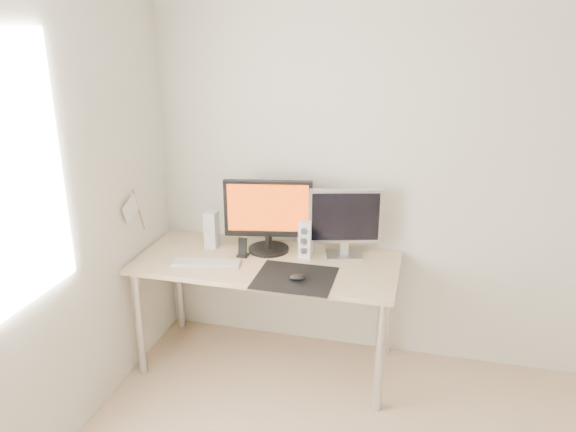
{
  "coord_description": "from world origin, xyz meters",
  "views": [
    {
      "loc": [
        -0.03,
        -1.64,
        2.13
      ],
      "look_at": [
        -0.81,
        1.44,
        1.01
      ],
      "focal_mm": 35.0,
      "sensor_mm": 36.0,
      "label": 1
    }
  ],
  "objects_px": {
    "desk": "(266,272)",
    "speaker_right": "(306,239)",
    "main_monitor": "(268,213)",
    "second_monitor": "(345,220)",
    "phone_dock": "(243,251)",
    "keyboard": "(207,263)",
    "mouse": "(297,277)",
    "speaker_left": "(212,229)"
  },
  "relations": [
    {
      "from": "speaker_left",
      "to": "keyboard",
      "type": "height_order",
      "value": "speaker_left"
    },
    {
      "from": "mouse",
      "to": "second_monitor",
      "type": "xyz_separation_m",
      "value": [
        0.2,
        0.41,
        0.22
      ]
    },
    {
      "from": "speaker_left",
      "to": "mouse",
      "type": "bearing_deg",
      "value": -28.4
    },
    {
      "from": "second_monitor",
      "to": "phone_dock",
      "type": "bearing_deg",
      "value": -165.17
    },
    {
      "from": "keyboard",
      "to": "phone_dock",
      "type": "distance_m",
      "value": 0.24
    },
    {
      "from": "main_monitor",
      "to": "second_monitor",
      "type": "bearing_deg",
      "value": 4.43
    },
    {
      "from": "desk",
      "to": "speaker_right",
      "type": "relative_size",
      "value": 6.66
    },
    {
      "from": "second_monitor",
      "to": "speaker_right",
      "type": "distance_m",
      "value": 0.27
    },
    {
      "from": "mouse",
      "to": "keyboard",
      "type": "height_order",
      "value": "mouse"
    },
    {
      "from": "second_monitor",
      "to": "phone_dock",
      "type": "height_order",
      "value": "second_monitor"
    },
    {
      "from": "main_monitor",
      "to": "keyboard",
      "type": "bearing_deg",
      "value": -136.93
    },
    {
      "from": "second_monitor",
      "to": "keyboard",
      "type": "bearing_deg",
      "value": -157.57
    },
    {
      "from": "main_monitor",
      "to": "second_monitor",
      "type": "relative_size",
      "value": 1.23
    },
    {
      "from": "desk",
      "to": "keyboard",
      "type": "bearing_deg",
      "value": -158.15
    },
    {
      "from": "second_monitor",
      "to": "mouse",
      "type": "bearing_deg",
      "value": -116.05
    },
    {
      "from": "second_monitor",
      "to": "speaker_right",
      "type": "bearing_deg",
      "value": -163.17
    },
    {
      "from": "second_monitor",
      "to": "keyboard",
      "type": "distance_m",
      "value": 0.88
    },
    {
      "from": "desk",
      "to": "speaker_right",
      "type": "distance_m",
      "value": 0.32
    },
    {
      "from": "keyboard",
      "to": "mouse",
      "type": "bearing_deg",
      "value": -8.55
    },
    {
      "from": "desk",
      "to": "main_monitor",
      "type": "xyz_separation_m",
      "value": [
        -0.03,
        0.15,
        0.33
      ]
    },
    {
      "from": "mouse",
      "to": "speaker_left",
      "type": "bearing_deg",
      "value": 151.6
    },
    {
      "from": "speaker_right",
      "to": "keyboard",
      "type": "height_order",
      "value": "speaker_right"
    },
    {
      "from": "speaker_right",
      "to": "phone_dock",
      "type": "height_order",
      "value": "speaker_right"
    },
    {
      "from": "desk",
      "to": "keyboard",
      "type": "height_order",
      "value": "keyboard"
    },
    {
      "from": "mouse",
      "to": "second_monitor",
      "type": "height_order",
      "value": "second_monitor"
    },
    {
      "from": "desk",
      "to": "phone_dock",
      "type": "height_order",
      "value": "phone_dock"
    },
    {
      "from": "speaker_left",
      "to": "keyboard",
      "type": "bearing_deg",
      "value": -75.76
    },
    {
      "from": "speaker_right",
      "to": "phone_dock",
      "type": "bearing_deg",
      "value": -166.39
    },
    {
      "from": "speaker_left",
      "to": "keyboard",
      "type": "relative_size",
      "value": 0.55
    },
    {
      "from": "speaker_right",
      "to": "main_monitor",
      "type": "bearing_deg",
      "value": 172.53
    },
    {
      "from": "second_monitor",
      "to": "keyboard",
      "type": "xyz_separation_m",
      "value": [
        -0.79,
        -0.32,
        -0.23
      ]
    },
    {
      "from": "desk",
      "to": "keyboard",
      "type": "xyz_separation_m",
      "value": [
        -0.34,
        -0.13,
        0.09
      ]
    },
    {
      "from": "second_monitor",
      "to": "speaker_left",
      "type": "xyz_separation_m",
      "value": [
        -0.85,
        -0.06,
        -0.12
      ]
    },
    {
      "from": "mouse",
      "to": "main_monitor",
      "type": "xyz_separation_m",
      "value": [
        -0.28,
        0.37,
        0.23
      ]
    },
    {
      "from": "speaker_left",
      "to": "speaker_right",
      "type": "relative_size",
      "value": 1.0
    },
    {
      "from": "main_monitor",
      "to": "second_monitor",
      "type": "height_order",
      "value": "main_monitor"
    },
    {
      "from": "main_monitor",
      "to": "phone_dock",
      "type": "xyz_separation_m",
      "value": [
        -0.13,
        -0.12,
        -0.22
      ]
    },
    {
      "from": "main_monitor",
      "to": "speaker_left",
      "type": "xyz_separation_m",
      "value": [
        -0.37,
        -0.02,
        -0.13
      ]
    },
    {
      "from": "mouse",
      "to": "speaker_right",
      "type": "relative_size",
      "value": 0.4
    },
    {
      "from": "desk",
      "to": "keyboard",
      "type": "relative_size",
      "value": 3.69
    },
    {
      "from": "phone_dock",
      "to": "speaker_right",
      "type": "bearing_deg",
      "value": 13.61
    },
    {
      "from": "desk",
      "to": "speaker_left",
      "type": "height_order",
      "value": "speaker_left"
    }
  ]
}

